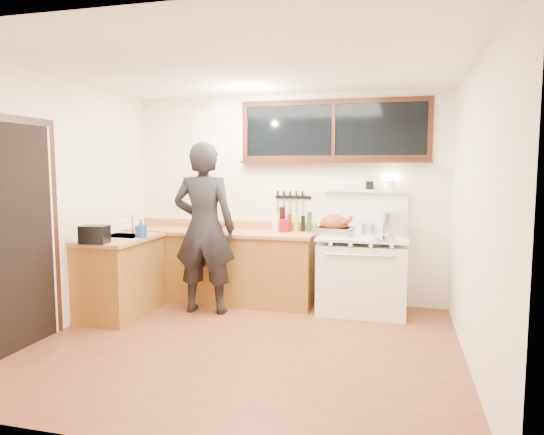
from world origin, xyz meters
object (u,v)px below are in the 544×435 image
(cutting_board, at_px, (215,228))
(roast_turkey, at_px, (335,227))
(man, at_px, (204,228))
(vintage_stove, at_px, (362,272))

(cutting_board, height_order, roast_turkey, roast_turkey)
(man, bearing_deg, roast_turkey, 16.23)
(vintage_stove, xyz_separation_m, cutting_board, (-1.80, -0.10, 0.49))
(vintage_stove, relative_size, roast_turkey, 3.38)
(cutting_board, bearing_deg, vintage_stove, 3.20)
(cutting_board, xyz_separation_m, roast_turkey, (1.47, 0.06, 0.05))
(man, relative_size, cutting_board, 4.01)
(man, bearing_deg, cutting_board, 91.01)
(vintage_stove, distance_m, man, 1.92)
(vintage_stove, height_order, man, man)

